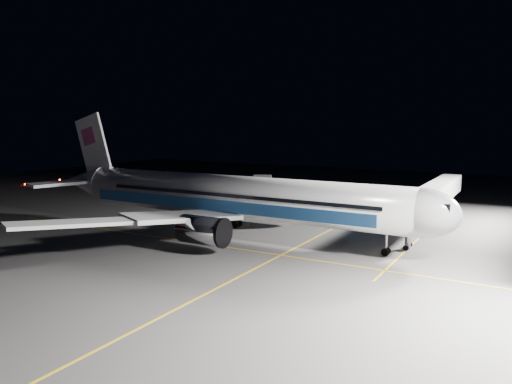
{
  "coord_description": "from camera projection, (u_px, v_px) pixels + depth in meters",
  "views": [
    {
      "loc": [
        35.05,
        -55.77,
        15.33
      ],
      "look_at": [
        2.82,
        0.86,
        6.0
      ],
      "focal_mm": 35.0,
      "sensor_mm": 36.0,
      "label": 1
    }
  ],
  "objects": [
    {
      "name": "ground",
      "position": [
        235.0,
        235.0,
        67.31
      ],
      "size": [
        200.0,
        200.0,
        0.0
      ],
      "primitive_type": "plane",
      "color": "#4C4C4F",
      "rests_on": "ground"
    },
    {
      "name": "guide_line_main",
      "position": [
        302.0,
        244.0,
        62.42
      ],
      "size": [
        0.25,
        80.0,
        0.01
      ],
      "primitive_type": "cube",
      "color": "gold",
      "rests_on": "ground"
    },
    {
      "name": "guide_line_cross",
      "position": [
        209.0,
        245.0,
        62.15
      ],
      "size": [
        70.0,
        0.25,
        0.01
      ],
      "primitive_type": "cube",
      "color": "gold",
      "rests_on": "ground"
    },
    {
      "name": "guide_line_side",
      "position": [
        418.0,
        239.0,
        65.14
      ],
      "size": [
        0.25,
        40.0,
        0.01
      ],
      "primitive_type": "cube",
      "color": "gold",
      "rests_on": "ground"
    },
    {
      "name": "airliner",
      "position": [
        228.0,
        197.0,
        67.11
      ],
      "size": [
        61.48,
        54.22,
        16.64
      ],
      "color": "silver",
      "rests_on": "ground"
    },
    {
      "name": "jet_bridge",
      "position": [
        431.0,
        196.0,
        71.42
      ],
      "size": [
        3.6,
        34.4,
        6.3
      ],
      "color": "#B2B2B7",
      "rests_on": "ground"
    },
    {
      "name": "baggage_tug",
      "position": [
        240.0,
        211.0,
        81.27
      ],
      "size": [
        2.99,
        2.73,
        1.78
      ],
      "rotation": [
        0.0,
        0.0,
        -0.39
      ],
      "color": "black",
      "rests_on": "ground"
    },
    {
      "name": "safety_cone_a",
      "position": [
        259.0,
        214.0,
        80.57
      ],
      "size": [
        0.45,
        0.45,
        0.67
      ],
      "primitive_type": "cone",
      "color": "orange",
      "rests_on": "ground"
    },
    {
      "name": "safety_cone_b",
      "position": [
        248.0,
        224.0,
        73.31
      ],
      "size": [
        0.36,
        0.36,
        0.54
      ],
      "primitive_type": "cone",
      "color": "orange",
      "rests_on": "ground"
    },
    {
      "name": "safety_cone_c",
      "position": [
        295.0,
        217.0,
        78.17
      ],
      "size": [
        0.45,
        0.45,
        0.68
      ],
      "primitive_type": "cone",
      "color": "orange",
      "rests_on": "ground"
    }
  ]
}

